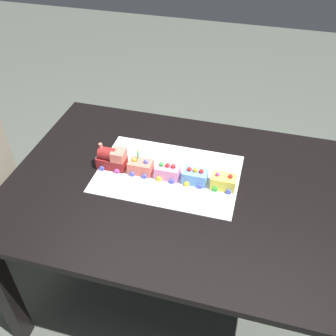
# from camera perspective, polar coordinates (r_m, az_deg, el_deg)

# --- Properties ---
(ground_plane) EXTENTS (8.00, 8.00, 0.00)m
(ground_plane) POSITION_cam_1_polar(r_m,az_deg,el_deg) (2.18, 0.92, -16.95)
(ground_plane) COLOR #474C44
(dining_table) EXTENTS (1.40, 1.00, 0.74)m
(dining_table) POSITION_cam_1_polar(r_m,az_deg,el_deg) (1.68, 1.15, -5.19)
(dining_table) COLOR black
(dining_table) RESTS_ON ground
(cake_board) EXTENTS (0.60, 0.40, 0.00)m
(cake_board) POSITION_cam_1_polar(r_m,az_deg,el_deg) (1.66, 0.00, -0.84)
(cake_board) COLOR silver
(cake_board) RESTS_ON dining_table
(cake_locomotive) EXTENTS (0.14, 0.08, 0.12)m
(cake_locomotive) POSITION_cam_1_polar(r_m,az_deg,el_deg) (1.67, -8.25, 1.42)
(cake_locomotive) COLOR maroon
(cake_locomotive) RESTS_ON cake_board
(cake_car_gondola_coral) EXTENTS (0.10, 0.08, 0.07)m
(cake_car_gondola_coral) POSITION_cam_1_polar(r_m,az_deg,el_deg) (1.65, -4.04, 0.19)
(cake_car_gondola_coral) COLOR #F27260
(cake_car_gondola_coral) RESTS_ON cake_board
(cake_car_hopper_bubblegum) EXTENTS (0.10, 0.08, 0.07)m
(cake_car_hopper_bubblegum) POSITION_cam_1_polar(r_m,az_deg,el_deg) (1.62, -0.08, -0.50)
(cake_car_hopper_bubblegum) COLOR pink
(cake_car_hopper_bubblegum) RESTS_ON cake_board
(cake_car_caboose_sky_blue) EXTENTS (0.10, 0.08, 0.07)m
(cake_car_caboose_sky_blue) POSITION_cam_1_polar(r_m,az_deg,el_deg) (1.60, 4.01, -1.23)
(cake_car_caboose_sky_blue) COLOR #669EEA
(cake_car_caboose_sky_blue) RESTS_ON cake_board
(cake_car_flatbed_lemon) EXTENTS (0.10, 0.08, 0.07)m
(cake_car_flatbed_lemon) POSITION_cam_1_polar(r_m,az_deg,el_deg) (1.59, 8.17, -1.98)
(cake_car_flatbed_lemon) COLOR #F4E04C
(cake_car_flatbed_lemon) RESTS_ON cake_board
(birthday_candle) EXTENTS (0.01, 0.01, 0.05)m
(birthday_candle) POSITION_cam_1_polar(r_m,az_deg,el_deg) (1.61, -4.45, 2.12)
(birthday_candle) COLOR #66D872
(birthday_candle) RESTS_ON cake_car_gondola_coral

